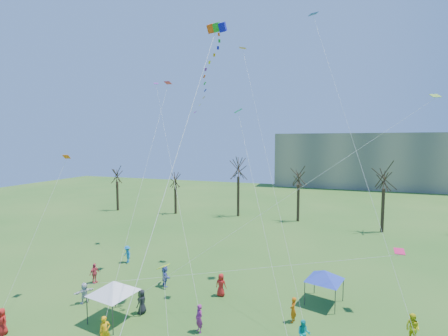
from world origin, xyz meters
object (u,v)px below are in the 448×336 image
(canopy_tent_white, at_px, (114,287))
(canopy_tent_blue, at_px, (325,275))
(distant_building, at_px, (388,161))
(big_box_kite, at_px, (211,75))

(canopy_tent_white, height_order, canopy_tent_blue, canopy_tent_white)
(distant_building, height_order, canopy_tent_blue, distant_building)
(big_box_kite, distance_m, canopy_tent_blue, 17.66)
(distant_building, xyz_separation_m, canopy_tent_white, (-29.08, -77.77, -5.06))
(distant_building, relative_size, canopy_tent_white, 15.81)
(canopy_tent_blue, bearing_deg, big_box_kite, -160.08)
(distant_building, height_order, big_box_kite, big_box_kite)
(distant_building, xyz_separation_m, big_box_kite, (-23.38, -73.44, 10.05))
(canopy_tent_blue, bearing_deg, canopy_tent_white, -152.33)
(canopy_tent_blue, bearing_deg, distant_building, 77.91)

